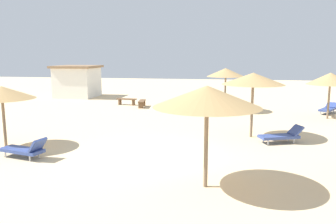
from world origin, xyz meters
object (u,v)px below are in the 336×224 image
object	(u,v)px
lounger_0	(24,149)
bench_1	(127,100)
beach_cabana	(77,81)
bench_0	(142,102)
parasol_2	(253,79)
parasol_5	(207,97)
lounger_4	(328,109)
lounger_1	(199,108)
parasol_0	(2,93)
parasol_4	(330,79)
parasol_1	(226,73)
lounger_2	(282,136)

from	to	relation	value
lounger_0	bench_1	distance (m)	13.46
beach_cabana	bench_0	bearing A→B (deg)	-34.51
parasol_2	bench_0	world-z (taller)	parasol_2
bench_0	lounger_0	bearing A→B (deg)	-96.01
parasol_5	beach_cabana	bearing A→B (deg)	123.33
parasol_5	bench_1	world-z (taller)	parasol_5
lounger_4	lounger_0	bearing A→B (deg)	-138.99
lounger_1	beach_cabana	bearing A→B (deg)	149.76
bench_0	parasol_2	bearing A→B (deg)	-47.68
parasol_0	parasol_4	size ratio (longest dim) A/B	0.96
parasol_0	lounger_0	bearing A→B (deg)	-36.65
lounger_0	beach_cabana	world-z (taller)	beach_cabana
parasol_1	lounger_0	bearing A→B (deg)	-121.46
parasol_4	parasol_5	xyz separation A→B (m)	(-6.54, -11.79, 0.26)
lounger_0	lounger_4	distance (m)	18.39
parasol_4	lounger_4	world-z (taller)	parasol_4
parasol_5	lounger_0	bearing A→B (deg)	166.25
parasol_5	lounger_0	world-z (taller)	parasol_5
bench_1	parasol_4	bearing A→B (deg)	-13.96
lounger_0	lounger_2	world-z (taller)	lounger_0
parasol_0	lounger_4	xyz separation A→B (m)	(15.49, 10.87, -1.96)
parasol_4	beach_cabana	xyz separation A→B (m)	(-19.14, 7.37, -0.96)
parasol_0	parasol_2	size ratio (longest dim) A/B	0.88
parasol_2	lounger_2	world-z (taller)	parasol_2
parasol_4	bench_1	size ratio (longest dim) A/B	1.79
lounger_2	beach_cabana	xyz separation A→B (m)	(-15.56, 13.64, 1.10)
lounger_2	lounger_0	bearing A→B (deg)	-158.32
lounger_4	parasol_5	bearing A→B (deg)	-117.37
bench_0	beach_cabana	world-z (taller)	beach_cabana
parasol_0	beach_cabana	distance (m)	16.87
lounger_0	bench_1	size ratio (longest dim) A/B	1.27
parasol_5	lounger_2	size ratio (longest dim) A/B	1.53
parasol_5	lounger_1	distance (m)	12.78
parasol_0	bench_0	distance (m)	11.92
parasol_5	lounger_2	distance (m)	6.68
parasol_1	lounger_0	xyz separation A→B (m)	(-7.26, -11.86, -2.27)
parasol_4	lounger_0	distance (m)	16.85
parasol_0	parasol_2	bearing A→B (deg)	19.18
lounger_2	parasol_2	bearing A→B (deg)	145.64
lounger_2	bench_0	size ratio (longest dim) A/B	1.29
parasol_4	lounger_1	xyz separation A→B (m)	(-7.73, 0.72, -2.05)
parasol_2	lounger_0	distance (m)	10.00
lounger_2	bench_1	bearing A→B (deg)	135.66
parasol_2	lounger_0	bearing A→B (deg)	-150.98
bench_0	bench_1	bearing A→B (deg)	148.17
parasol_0	parasol_1	xyz separation A→B (m)	(8.87, 10.66, 0.32)
lounger_0	parasol_2	bearing A→B (deg)	29.02
lounger_2	bench_1	distance (m)	13.72
beach_cabana	parasol_1	bearing A→B (deg)	-23.33
parasol_0	beach_cabana	world-z (taller)	beach_cabana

